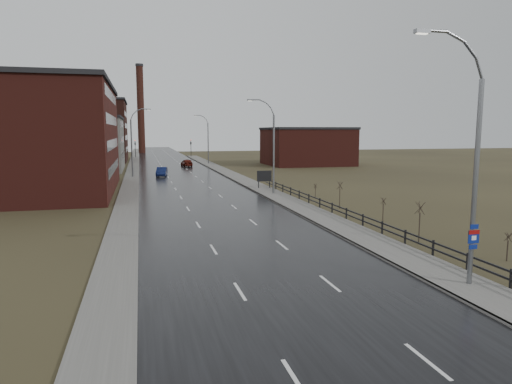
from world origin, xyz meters
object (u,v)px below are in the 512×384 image
car_near (162,172)px  car_far (187,163)px  streetlight_main (471,164)px  billboard (264,177)px

car_near → car_far: bearing=81.0°
streetlight_main → car_far: streetlight_main is taller
billboard → car_near: size_ratio=0.53×
billboard → car_near: 24.16m
streetlight_main → billboard: (0.63, 39.35, -4.39)m
billboard → car_far: (-6.08, 41.48, -0.85)m
streetlight_main → car_near: size_ratio=2.60×
car_near → car_far: size_ratio=0.97×
streetlight_main → car_near: (-11.70, 60.11, -5.29)m
car_far → streetlight_main: bearing=88.4°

